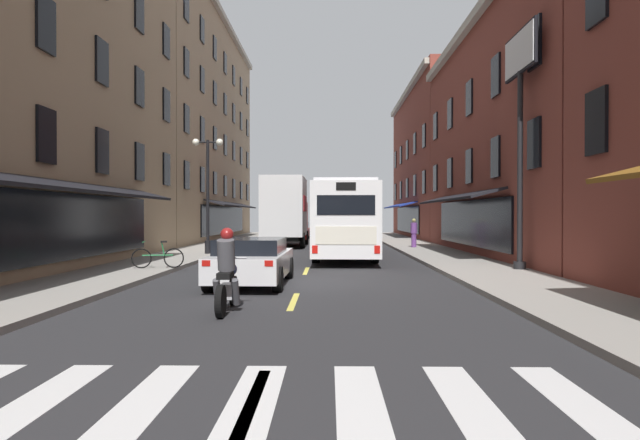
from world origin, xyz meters
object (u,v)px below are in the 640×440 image
(sedan_near, at_px, (252,260))
(pedestrian_mid, at_px, (414,233))
(street_lamp_twin, at_px, (208,190))
(billboard_sign, at_px, (520,89))
(transit_bus, at_px, (344,219))
(sedan_mid, at_px, (297,231))
(bicycle_near, at_px, (158,257))
(box_truck, at_px, (286,212))
(motorcycle_rider, at_px, (227,276))

(sedan_near, height_order, pedestrian_mid, pedestrian_mid)
(pedestrian_mid, relative_size, street_lamp_twin, 0.30)
(billboard_sign, distance_m, transit_bus, 10.23)
(sedan_near, xyz_separation_m, street_lamp_twin, (-3.47, 9.94, 2.40))
(transit_bus, distance_m, sedan_mid, 17.67)
(billboard_sign, relative_size, bicycle_near, 4.60)
(billboard_sign, height_order, transit_bus, billboard_sign)
(box_truck, bearing_deg, sedan_near, -88.36)
(bicycle_near, bearing_deg, motorcycle_rider, -62.95)
(sedan_near, distance_m, bicycle_near, 4.80)
(sedan_mid, height_order, pedestrian_mid, pedestrian_mid)
(billboard_sign, xyz_separation_m, pedestrian_mid, (-1.58, 12.02, -5.09))
(motorcycle_rider, relative_size, pedestrian_mid, 1.31)
(street_lamp_twin, bearing_deg, billboard_sign, -30.13)
(transit_bus, height_order, pedestrian_mid, transit_bus)
(billboard_sign, xyz_separation_m, sedan_near, (-8.38, -3.07, -5.38))
(sedan_near, height_order, motorcycle_rider, motorcycle_rider)
(box_truck, height_order, street_lamp_twin, street_lamp_twin)
(box_truck, xyz_separation_m, sedan_mid, (0.11, 9.99, -1.38))
(bicycle_near, bearing_deg, billboard_sign, -0.43)
(sedan_near, bearing_deg, sedan_mid, 90.82)
(sedan_near, distance_m, motorcycle_rider, 4.10)
(sedan_mid, bearing_deg, transit_bus, -79.46)
(transit_bus, bearing_deg, motorcycle_rider, -100.62)
(box_truck, height_order, sedan_mid, box_truck)
(sedan_near, bearing_deg, street_lamp_twin, 109.25)
(street_lamp_twin, bearing_deg, sedan_mid, 80.25)
(sedan_near, relative_size, bicycle_near, 2.57)
(sedan_mid, height_order, motorcycle_rider, motorcycle_rider)
(billboard_sign, bearing_deg, pedestrian_mid, 97.49)
(sedan_near, height_order, bicycle_near, sedan_near)
(billboard_sign, xyz_separation_m, sedan_mid, (-8.77, 24.78, -5.35))
(pedestrian_mid, bearing_deg, street_lamp_twin, 24.60)
(sedan_near, xyz_separation_m, motorcycle_rider, (0.09, -4.10, 0.04))
(sedan_mid, distance_m, bicycle_near, 24.90)
(transit_bus, distance_m, bicycle_near, 9.84)
(billboard_sign, relative_size, transit_bus, 0.62)
(transit_bus, bearing_deg, street_lamp_twin, -174.99)
(transit_bus, bearing_deg, sedan_mid, 100.54)
(transit_bus, xyz_separation_m, street_lamp_twin, (-6.30, -0.55, 1.34))
(sedan_near, relative_size, motorcycle_rider, 2.11)
(motorcycle_rider, xyz_separation_m, bicycle_near, (-3.71, 7.26, -0.21))
(billboard_sign, relative_size, motorcycle_rider, 3.77)
(transit_bus, height_order, box_truck, box_truck)
(pedestrian_mid, distance_m, street_lamp_twin, 11.68)
(bicycle_near, distance_m, street_lamp_twin, 7.26)
(sedan_near, relative_size, street_lamp_twin, 0.83)
(transit_bus, xyz_separation_m, sedan_mid, (-3.23, 17.35, -1.03))
(transit_bus, bearing_deg, box_truck, 114.43)
(transit_bus, distance_m, sedan_near, 10.92)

